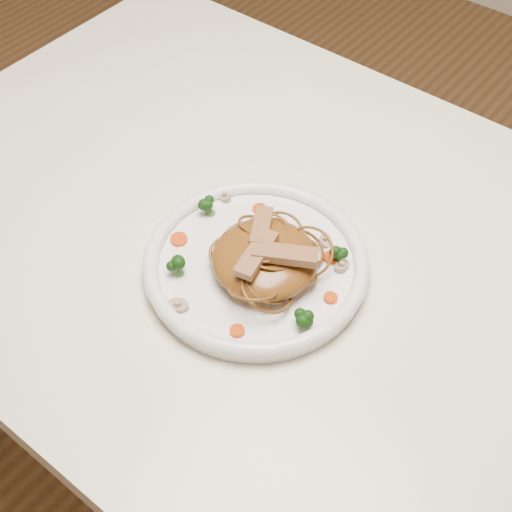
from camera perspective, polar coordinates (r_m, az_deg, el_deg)
The scene contains 20 objects.
ground at distance 1.58m, azimuth 1.40°, elevation -17.17°, with size 4.00×4.00×0.00m, color brown.
table at distance 1.01m, azimuth 2.09°, elevation -2.48°, with size 1.20×0.80×0.75m.
plate at distance 0.90m, azimuth 0.00°, elevation -0.91°, with size 0.28×0.28×0.02m, color white.
noodle_mound at distance 0.87m, azimuth 0.71°, elevation -0.21°, with size 0.13×0.13×0.04m, color brown.
chicken_a at distance 0.84m, azimuth 2.35°, elevation 0.13°, with size 0.08×0.03×0.01m, color #9C6C4A.
chicken_b at distance 0.87m, azimuth 0.45°, elevation 2.41°, with size 0.07×0.02×0.01m, color #9C6C4A.
chicken_c at distance 0.84m, azimuth 0.04°, elevation 0.18°, with size 0.07×0.02×0.01m, color #9C6C4A.
broccoli_0 at distance 0.88m, azimuth 6.73°, elevation 0.12°, with size 0.03×0.03×0.03m, color #10340A, non-canonical shape.
broccoli_1 at distance 0.94m, azimuth -3.73°, elevation 4.16°, with size 0.03×0.03×0.03m, color #10340A, non-canonical shape.
broccoli_2 at distance 0.87m, azimuth -6.35°, elevation -0.72°, with size 0.03×0.03×0.03m, color #10340A, non-canonical shape.
broccoli_3 at distance 0.83m, azimuth 3.86°, elevation -4.86°, with size 0.02×0.02×0.03m, color #10340A, non-canonical shape.
carrot_0 at distance 0.90m, azimuth 6.09°, elevation -0.11°, with size 0.02×0.02×0.01m, color red.
carrot_1 at distance 0.92m, azimuth -6.23°, elevation 1.34°, with size 0.02×0.02×0.01m, color red.
carrot_2 at distance 0.86m, azimuth 6.02°, elevation -3.37°, with size 0.02×0.02×0.01m, color red.
carrot_3 at distance 0.95m, azimuth 0.27°, elevation 3.83°, with size 0.02×0.02×0.01m, color red.
carrot_4 at distance 0.83m, azimuth -1.52°, elevation -6.04°, with size 0.02×0.02×0.01m, color red.
mushroom_0 at distance 0.85m, azimuth -6.29°, elevation -3.97°, with size 0.03×0.03×0.01m, color tan.
mushroom_1 at distance 0.89m, azimuth 6.91°, elevation -0.85°, with size 0.02×0.02×0.01m, color tan.
mushroom_2 at distance 0.97m, azimuth -2.55°, elevation 4.78°, with size 0.02×0.02×0.01m, color tan.
mushroom_3 at distance 0.92m, azimuth 5.57°, elevation 1.23°, with size 0.02×0.02×0.01m, color tan.
Camera 1 is at (0.36, -0.51, 1.45)m, focal length 49.68 mm.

